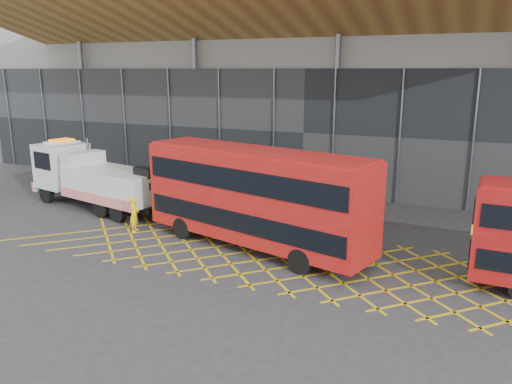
% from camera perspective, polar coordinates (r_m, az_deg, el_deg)
% --- Properties ---
extents(ground_plane, '(120.00, 120.00, 0.00)m').
position_cam_1_polar(ground_plane, '(23.91, -8.10, -5.69)').
color(ground_plane, '#2A2A2D').
extents(road_markings, '(27.96, 7.16, 0.01)m').
position_cam_1_polar(road_markings, '(21.63, 4.75, -7.71)').
color(road_markings, gold).
rests_on(road_markings, ground_plane).
extents(construction_building, '(55.00, 23.97, 18.00)m').
position_cam_1_polar(construction_building, '(38.82, 8.93, 15.20)').
color(construction_building, gray).
rests_on(construction_building, ground_plane).
extents(recovery_truck, '(11.15, 4.66, 3.88)m').
position_cam_1_polar(recovery_truck, '(30.66, -18.15, 1.58)').
color(recovery_truck, black).
rests_on(recovery_truck, ground_plane).
extents(bus_towed, '(11.43, 5.38, 4.55)m').
position_cam_1_polar(bus_towed, '(22.18, -0.15, -0.28)').
color(bus_towed, '#9E0F0C').
rests_on(bus_towed, ground_plane).
extents(worker, '(0.61, 0.76, 1.80)m').
position_cam_1_polar(worker, '(25.68, -13.75, -2.47)').
color(worker, yellow).
rests_on(worker, ground_plane).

